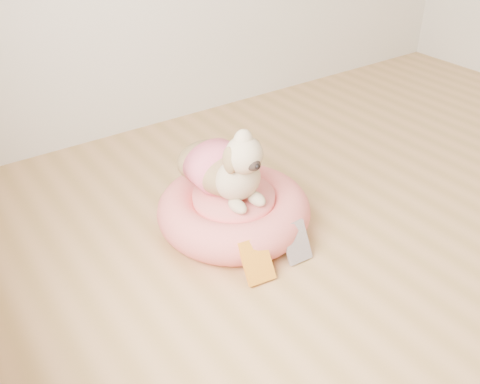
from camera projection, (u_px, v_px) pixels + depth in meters
pet_bed at (234, 210)px, 2.46m from camera, size 0.71×0.71×0.18m
dog at (225, 155)px, 2.33m from camera, size 0.35×0.50×0.37m
book_yellow at (257, 261)px, 2.17m from camera, size 0.14×0.14×0.16m
book_white at (296, 242)px, 2.27m from camera, size 0.12×0.10×0.16m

